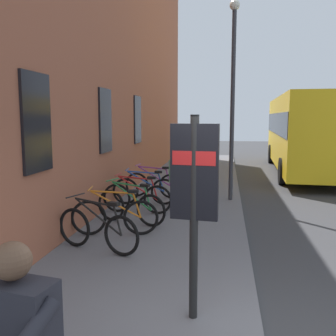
# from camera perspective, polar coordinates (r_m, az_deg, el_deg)

# --- Properties ---
(ground) EXTENTS (60.00, 60.00, 0.00)m
(ground) POSITION_cam_1_polar(r_m,az_deg,el_deg) (10.12, 16.90, -6.86)
(ground) COLOR #38383A
(sidewalk_pavement) EXTENTS (24.00, 3.50, 0.12)m
(sidewalk_pavement) POSITION_cam_1_polar(r_m,az_deg,el_deg) (12.02, 2.43, -3.94)
(sidewalk_pavement) COLOR slate
(sidewalk_pavement) RESTS_ON ground
(station_facade) EXTENTS (22.00, 0.65, 9.65)m
(station_facade) POSITION_cam_1_polar(r_m,az_deg,el_deg) (13.33, -6.18, 17.75)
(station_facade) COLOR #9E563D
(station_facade) RESTS_ON ground
(bicycle_mid_rack) EXTENTS (0.71, 1.69, 0.97)m
(bicycle_mid_rack) POSITION_cam_1_polar(r_m,az_deg,el_deg) (6.87, -10.64, -9.19)
(bicycle_mid_rack) COLOR black
(bicycle_mid_rack) RESTS_ON sidewalk_pavement
(bicycle_under_window) EXTENTS (0.49, 1.76, 0.97)m
(bicycle_under_window) POSITION_cam_1_polar(r_m,az_deg,el_deg) (7.70, -8.01, -7.26)
(bicycle_under_window) COLOR black
(bicycle_under_window) RESTS_ON sidewalk_pavement
(bicycle_by_door) EXTENTS (0.68, 1.70, 0.97)m
(bicycle_by_door) POSITION_cam_1_polar(r_m,az_deg,el_deg) (8.47, -5.65, -5.84)
(bicycle_by_door) COLOR black
(bicycle_by_door) RESTS_ON sidewalk_pavement
(bicycle_end_of_row) EXTENTS (0.48, 1.77, 0.97)m
(bicycle_end_of_row) POSITION_cam_1_polar(r_m,az_deg,el_deg) (9.38, -4.67, -4.49)
(bicycle_end_of_row) COLOR black
(bicycle_end_of_row) RESTS_ON sidewalk_pavement
(bicycle_beside_lamp) EXTENTS (0.48, 1.77, 0.97)m
(bicycle_beside_lamp) POSITION_cam_1_polar(r_m,az_deg,el_deg) (10.28, -3.50, -3.40)
(bicycle_beside_lamp) COLOR black
(bicycle_beside_lamp) RESTS_ON sidewalk_pavement
(bicycle_far_end) EXTENTS (0.48, 1.77, 0.97)m
(bicycle_far_end) POSITION_cam_1_polar(r_m,az_deg,el_deg) (11.17, -2.15, -2.49)
(bicycle_far_end) COLOR black
(bicycle_far_end) RESTS_ON sidewalk_pavement
(transit_info_sign) EXTENTS (0.14, 0.56, 2.40)m
(transit_info_sign) POSITION_cam_1_polar(r_m,az_deg,el_deg) (4.30, 3.99, -2.65)
(transit_info_sign) COLOR black
(transit_info_sign) RESTS_ON sidewalk_pavement
(city_bus) EXTENTS (10.61, 3.06, 3.35)m
(city_bus) POSITION_cam_1_polar(r_m,az_deg,el_deg) (17.89, 20.01, 5.44)
(city_bus) COLOR yellow
(city_bus) RESTS_ON ground
(pedestrian_crossing_street) EXTENTS (0.49, 0.43, 1.53)m
(pedestrian_crossing_street) POSITION_cam_1_polar(r_m,az_deg,el_deg) (12.09, 3.63, 0.88)
(pedestrian_crossing_street) COLOR maroon
(pedestrian_crossing_street) RESTS_ON sidewalk_pavement
(pedestrian_by_facade) EXTENTS (0.58, 0.22, 1.52)m
(pedestrian_by_facade) POSITION_cam_1_polar(r_m,az_deg,el_deg) (9.58, 0.97, -0.93)
(pedestrian_by_facade) COLOR #26262D
(pedestrian_by_facade) RESTS_ON sidewalk_pavement
(street_lamp) EXTENTS (0.28, 0.28, 5.51)m
(street_lamp) POSITION_cam_1_polar(r_m,az_deg,el_deg) (10.85, 9.81, 12.24)
(street_lamp) COLOR #333338
(street_lamp) RESTS_ON sidewalk_pavement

